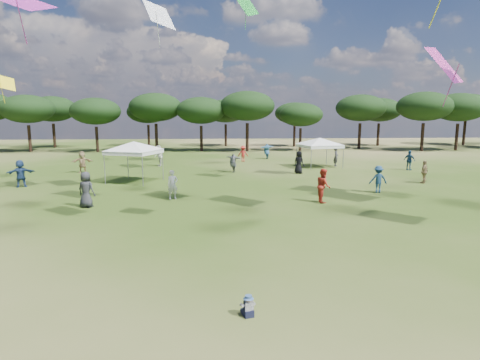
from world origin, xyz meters
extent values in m
cylinder|color=black|center=(-23.92, 45.02, 1.66)|extent=(0.38, 0.38, 3.32)
ellipsoid|color=black|center=(-23.92, 45.02, 5.31)|extent=(6.44, 6.44, 3.47)
cylinder|color=black|center=(-15.51, 44.30, 1.57)|extent=(0.36, 0.36, 3.14)
ellipsoid|color=black|center=(-15.51, 44.30, 5.03)|extent=(6.11, 6.11, 3.29)
cylinder|color=black|center=(-8.39, 45.81, 1.73)|extent=(0.40, 0.40, 3.46)
ellipsoid|color=black|center=(-8.39, 45.81, 5.54)|extent=(6.73, 6.73, 3.63)
cylinder|color=black|center=(-2.58, 44.63, 1.61)|extent=(0.37, 0.37, 3.21)
ellipsoid|color=black|center=(-2.58, 44.63, 5.14)|extent=(6.24, 6.24, 3.36)
cylinder|color=black|center=(3.26, 44.18, 1.78)|extent=(0.41, 0.41, 3.56)
ellipsoid|color=black|center=(3.26, 44.18, 5.69)|extent=(6.91, 6.91, 3.73)
cylinder|color=black|center=(10.19, 44.51, 1.44)|extent=(0.33, 0.33, 2.88)
ellipsoid|color=black|center=(10.19, 44.51, 4.61)|extent=(5.60, 5.60, 3.02)
cylinder|color=black|center=(18.96, 46.98, 1.72)|extent=(0.39, 0.39, 3.44)
ellipsoid|color=black|center=(18.96, 46.98, 5.51)|extent=(6.69, 6.69, 3.60)
cylinder|color=black|center=(25.77, 43.05, 1.77)|extent=(0.40, 0.40, 3.53)
ellipsoid|color=black|center=(25.77, 43.05, 5.65)|extent=(6.86, 6.86, 3.70)
cylinder|color=black|center=(30.65, 43.46, 1.73)|extent=(0.40, 0.40, 3.47)
ellipsoid|color=black|center=(30.65, 43.46, 5.55)|extent=(6.74, 6.74, 3.63)
cylinder|color=black|center=(-23.40, 51.57, 1.68)|extent=(0.39, 0.39, 3.37)
ellipsoid|color=black|center=(-23.40, 51.57, 5.39)|extent=(6.54, 6.54, 3.53)
cylinder|color=black|center=(-10.52, 53.31, 1.56)|extent=(0.36, 0.36, 3.11)
ellipsoid|color=black|center=(-10.52, 53.31, 4.98)|extent=(6.05, 6.05, 3.26)
cylinder|color=black|center=(0.83, 52.52, 1.60)|extent=(0.37, 0.37, 3.20)
ellipsoid|color=black|center=(0.83, 52.52, 5.12)|extent=(6.21, 6.21, 3.35)
cylinder|color=black|center=(10.82, 51.34, 1.50)|extent=(0.34, 0.34, 2.99)
ellipsoid|color=black|center=(10.82, 51.34, 4.79)|extent=(5.81, 5.81, 3.13)
cylinder|color=black|center=(23.62, 51.75, 1.66)|extent=(0.38, 0.38, 3.31)
ellipsoid|color=black|center=(23.62, 51.75, 5.30)|extent=(6.43, 6.43, 3.47)
cylinder|color=black|center=(37.30, 52.12, 1.82)|extent=(0.42, 0.42, 3.64)
ellipsoid|color=black|center=(37.30, 52.12, 5.82)|extent=(7.06, 7.06, 3.81)
cylinder|color=gray|center=(-8.52, 20.50, 1.08)|extent=(0.06, 0.06, 2.16)
cylinder|color=gray|center=(-5.84, 19.50, 1.08)|extent=(0.06, 0.06, 2.16)
cylinder|color=gray|center=(-7.52, 23.18, 1.08)|extent=(0.06, 0.06, 2.16)
cylinder|color=gray|center=(-4.84, 22.18, 1.08)|extent=(0.06, 0.06, 2.16)
cube|color=white|center=(-6.68, 21.34, 2.11)|extent=(3.89, 3.89, 0.25)
pyramid|color=white|center=(-6.68, 21.34, 2.84)|extent=(5.78, 5.78, 0.60)
cylinder|color=gray|center=(7.13, 26.53, 0.97)|extent=(0.06, 0.06, 1.94)
cylinder|color=gray|center=(10.12, 27.14, 0.97)|extent=(0.06, 0.06, 1.94)
cylinder|color=gray|center=(6.52, 29.51, 0.97)|extent=(0.06, 0.06, 1.94)
cylinder|color=gray|center=(9.51, 30.12, 0.97)|extent=(0.06, 0.06, 1.94)
cube|color=white|center=(8.32, 28.33, 1.89)|extent=(3.78, 3.78, 0.25)
pyramid|color=white|center=(8.32, 28.33, 2.62)|extent=(6.40, 6.40, 0.60)
cube|color=black|center=(-0.51, 1.95, 0.09)|extent=(0.27, 0.27, 0.17)
cube|color=black|center=(-0.62, 2.09, 0.05)|extent=(0.13, 0.21, 0.09)
cube|color=black|center=(-0.47, 2.12, 0.05)|extent=(0.13, 0.21, 0.09)
cube|color=white|center=(-0.51, 1.95, 0.27)|extent=(0.24, 0.20, 0.22)
cylinder|color=white|center=(-0.65, 1.97, 0.27)|extent=(0.12, 0.22, 0.13)
cylinder|color=white|center=(-0.39, 2.04, 0.27)|extent=(0.12, 0.22, 0.13)
sphere|color=#E0B293|center=(-0.51, 1.95, 0.42)|extent=(0.15, 0.15, 0.15)
cone|color=teal|center=(-0.51, 1.95, 0.46)|extent=(0.25, 0.25, 0.03)
cylinder|color=teal|center=(-0.51, 1.95, 0.49)|extent=(0.16, 0.16, 0.07)
imported|color=navy|center=(8.71, 16.37, 0.82)|extent=(1.09, 0.65, 1.65)
imported|color=navy|center=(15.35, 25.66, 0.84)|extent=(0.90, 1.04, 1.68)
imported|color=#AF231D|center=(1.82, 32.78, 0.80)|extent=(1.11, 0.75, 1.60)
imported|color=#8E734D|center=(13.23, 19.37, 0.79)|extent=(0.96, 0.89, 1.58)
imported|color=beige|center=(-6.13, 29.86, 0.95)|extent=(0.91, 1.07, 1.90)
imported|color=#4E4F53|center=(0.43, 25.57, 0.76)|extent=(1.58, 1.77, 1.52)
imported|color=black|center=(5.62, 24.48, 0.90)|extent=(1.03, 1.03, 1.80)
imported|color=navy|center=(-13.72, 19.86, 0.90)|extent=(1.74, 1.16, 1.80)
imported|color=#9C7E55|center=(-11.76, 26.20, 0.87)|extent=(1.69, 0.87, 1.74)
imported|color=#AF2A1D|center=(4.65, 13.96, 0.92)|extent=(0.75, 0.94, 1.84)
imported|color=#303036|center=(9.98, 28.72, 0.85)|extent=(0.65, 0.74, 1.71)
imported|color=navy|center=(4.51, 35.08, 0.81)|extent=(1.92, 1.65, 1.63)
imported|color=#2A2B2E|center=(-7.72, 13.70, 0.92)|extent=(1.04, 0.85, 1.84)
imported|color=beige|center=(-3.51, 15.42, 0.81)|extent=(0.69, 0.58, 1.62)
plane|color=yellow|center=(-15.84, 23.37, 6.91)|extent=(1.87, 2.10, 1.31)
plane|color=#1A862A|center=(1.65, 28.81, 14.00)|extent=(2.87, 2.23, 2.78)
plane|color=#A1288E|center=(-9.27, 12.21, 9.47)|extent=(2.70, 2.42, 1.29)
plane|color=#BC2F89|center=(10.83, 13.91, 7.24)|extent=(2.91, 2.64, 2.13)
plane|color=silver|center=(-4.08, 16.29, 10.04)|extent=(2.18, 2.45, 1.77)
camera|label=1|loc=(-1.34, -6.82, 4.73)|focal=30.00mm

